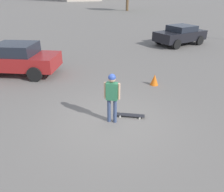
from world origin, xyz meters
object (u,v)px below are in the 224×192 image
object	(u,v)px
person	(112,93)
car_parked_near	(16,59)
car_parked_far	(180,35)
traffic_cone	(154,80)
skateboard	(130,115)

from	to	relation	value
person	car_parked_near	distance (m)	6.66
person	car_parked_near	world-z (taller)	person
car_parked_near	car_parked_far	distance (m)	12.11
traffic_cone	car_parked_near	bearing A→B (deg)	-125.07
car_parked_near	skateboard	bearing A→B (deg)	147.82
car_parked_near	traffic_cone	world-z (taller)	car_parked_near
skateboard	car_parked_near	world-z (taller)	car_parked_near
skateboard	car_parked_near	distance (m)	6.97
skateboard	traffic_cone	distance (m)	3.10
skateboard	traffic_cone	xyz separation A→B (m)	(-2.05, 2.31, 0.18)
person	skateboard	world-z (taller)	person
car_parked_far	traffic_cone	world-z (taller)	car_parked_far
skateboard	traffic_cone	bearing A→B (deg)	-106.33
car_parked_far	traffic_cone	bearing A→B (deg)	35.76
car_parked_near	car_parked_far	bearing A→B (deg)	-141.60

